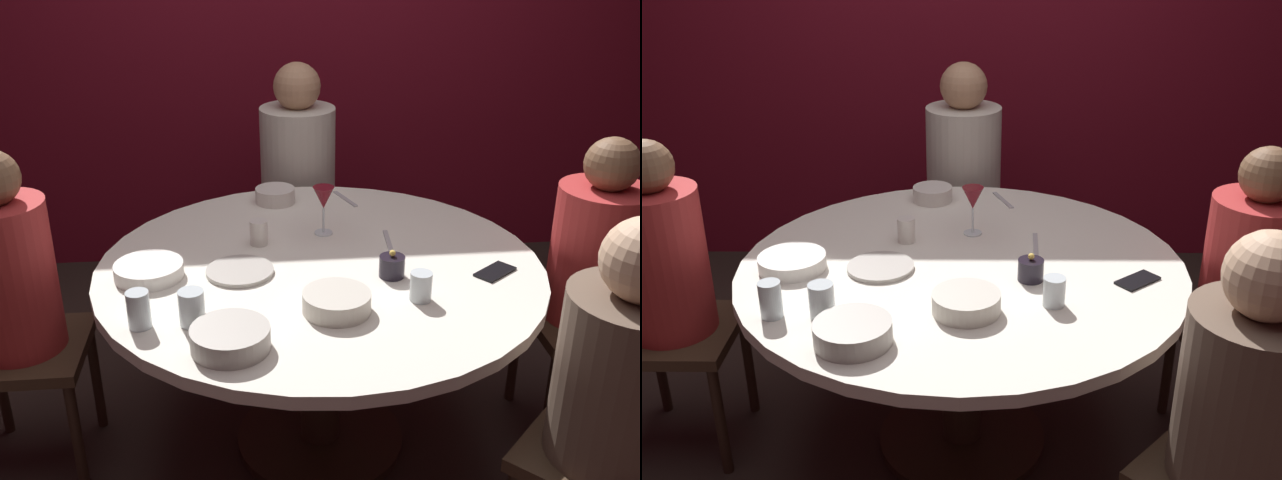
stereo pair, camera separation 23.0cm
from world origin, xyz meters
TOP-DOWN VIEW (x-y plane):
  - ground_plane at (0.00, 0.00)m, footprint 8.00×8.00m
  - back_wall at (0.00, 1.66)m, footprint 6.00×0.10m
  - dining_table at (0.00, 0.00)m, footprint 1.45×1.45m
  - seated_diner_left at (-0.98, 0.00)m, footprint 0.40×0.40m
  - seated_diner_back at (0.00, 0.97)m, footprint 0.40×0.40m
  - seated_diner_right at (0.95, 0.00)m, footprint 0.40×0.40m
  - seated_diner_front_right at (0.69, -0.69)m, footprint 0.57×0.57m
  - candle_holder at (0.21, -0.12)m, footprint 0.08×0.08m
  - wine_glass at (0.04, 0.23)m, footprint 0.08×0.08m
  - dinner_plate at (-0.26, -0.05)m, footprint 0.21×0.21m
  - cell_phone at (0.54, -0.13)m, footprint 0.15×0.14m
  - bowl_serving_large at (-0.12, 0.56)m, footprint 0.16×0.16m
  - bowl_salad_center at (-0.28, -0.48)m, footprint 0.21×0.21m
  - bowl_small_white at (-0.54, -0.05)m, footprint 0.22×0.22m
  - bowl_sauce_side at (0.01, -0.32)m, footprint 0.20×0.20m
  - cup_near_candle at (0.27, -0.28)m, footprint 0.07×0.07m
  - cup_by_left_diner at (-0.53, -0.35)m, footprint 0.06×0.06m
  - cup_by_right_diner at (-0.39, -0.35)m, footprint 0.07×0.07m
  - cup_center_front at (-0.19, 0.16)m, footprint 0.06×0.06m
  - fork_near_plate at (0.16, 0.56)m, footprint 0.08×0.17m
  - knife_near_plate at (0.25, 0.14)m, footprint 0.03×0.18m

SIDE VIEW (x-z plane):
  - ground_plane at x=0.00m, z-range 0.00..0.00m
  - dining_table at x=0.00m, z-range 0.23..0.95m
  - seated_diner_right at x=0.95m, z-range 0.13..1.25m
  - seated_diner_left at x=-0.98m, z-range 0.13..1.27m
  - seated_diner_front_right at x=0.69m, z-range 0.14..1.27m
  - fork_near_plate at x=0.16m, z-range 0.72..0.73m
  - knife_near_plate at x=0.25m, z-range 0.72..0.73m
  - cell_phone at x=0.54m, z-range 0.72..0.73m
  - dinner_plate at x=-0.26m, z-range 0.72..0.74m
  - seated_diner_back at x=0.00m, z-range 0.14..1.33m
  - bowl_small_white at x=-0.54m, z-range 0.72..0.77m
  - bowl_serving_large at x=-0.12m, z-range 0.72..0.78m
  - bowl_sauce_side at x=0.01m, z-range 0.72..0.78m
  - bowl_salad_center at x=-0.28m, z-range 0.72..0.79m
  - candle_holder at x=0.21m, z-range 0.71..0.80m
  - cup_center_front at x=-0.19m, z-range 0.72..0.81m
  - cup_near_candle at x=0.27m, z-range 0.72..0.81m
  - cup_by_right_diner at x=-0.39m, z-range 0.72..0.83m
  - cup_by_left_diner at x=-0.53m, z-range 0.72..0.83m
  - wine_glass at x=0.04m, z-range 0.76..0.94m
  - back_wall at x=0.00m, z-range 0.00..2.60m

